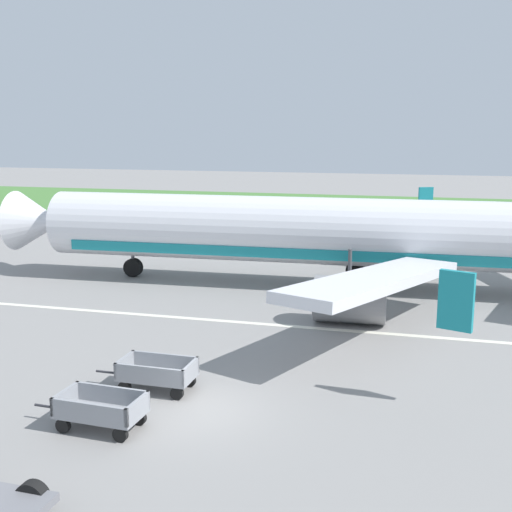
# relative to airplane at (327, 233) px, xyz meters

# --- Properties ---
(ground_plane) EXTENTS (220.00, 220.00, 0.00)m
(ground_plane) POSITION_rel_airplane_xyz_m (-1.31, -17.20, -3.05)
(ground_plane) COLOR gray
(grass_strip) EXTENTS (220.00, 28.00, 0.06)m
(grass_strip) POSITION_rel_airplane_xyz_m (-1.31, 36.33, -3.02)
(grass_strip) COLOR #477A38
(grass_strip) RESTS_ON ground
(apron_stripe) EXTENTS (120.00, 0.36, 0.01)m
(apron_stripe) POSITION_rel_airplane_xyz_m (-1.31, -7.79, -3.05)
(apron_stripe) COLOR silver
(apron_stripe) RESTS_ON ground
(airplane) EXTENTS (37.61, 30.28, 11.34)m
(airplane) POSITION_rel_airplane_xyz_m (0.00, 0.00, 0.00)
(airplane) COLOR silver
(airplane) RESTS_ON ground
(baggage_cart_nearest) EXTENTS (3.58, 1.53, 1.07)m
(baggage_cart_nearest) POSITION_rel_airplane_xyz_m (-3.76, -19.08, -2.45)
(baggage_cart_nearest) COLOR gray
(baggage_cart_nearest) RESTS_ON ground
(baggage_cart_second_in_row) EXTENTS (3.56, 1.44, 1.07)m
(baggage_cart_second_in_row) POSITION_rel_airplane_xyz_m (-3.31, -15.99, -2.45)
(baggage_cart_second_in_row) COLOR gray
(baggage_cart_second_in_row) RESTS_ON ground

